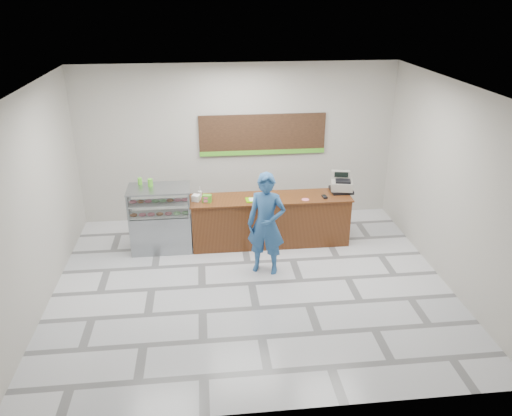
{
  "coord_description": "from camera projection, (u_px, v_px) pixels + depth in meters",
  "views": [
    {
      "loc": [
        -0.76,
        -7.68,
        4.88
      ],
      "look_at": [
        0.18,
        0.9,
        1.09
      ],
      "focal_mm": 35.0,
      "sensor_mm": 36.0,
      "label": 1
    }
  ],
  "objects": [
    {
      "name": "menu_board",
      "position": [
        263.0,
        135.0,
        11.0
      ],
      "size": [
        2.8,
        0.06,
        0.9
      ],
      "color": "black",
      "rests_on": "back_wall"
    },
    {
      "name": "display_case",
      "position": [
        161.0,
        218.0,
        10.0
      ],
      "size": [
        1.22,
        0.72,
        1.33
      ],
      "color": "gray",
      "rests_on": "floor"
    },
    {
      "name": "cash_register",
      "position": [
        341.0,
        184.0,
        10.32
      ],
      "size": [
        0.52,
        0.54,
        0.41
      ],
      "rotation": [
        0.0,
        0.0,
        -0.22
      ],
      "color": "black",
      "rests_on": "sales_counter"
    },
    {
      "name": "green_cup_left",
      "position": [
        140.0,
        181.0,
        9.88
      ],
      "size": [
        0.09,
        0.09,
        0.13
      ],
      "primitive_type": "cylinder",
      "color": "#56B72A",
      "rests_on": "display_case"
    },
    {
      "name": "ceiling",
      "position": [
        251.0,
        88.0,
        7.62
      ],
      "size": [
        7.0,
        7.0,
        0.0
      ],
      "primitive_type": "plane",
      "rotation": [
        3.14,
        0.0,
        0.0
      ],
      "color": "silver",
      "rests_on": "back_wall"
    },
    {
      "name": "serving_tray",
      "position": [
        254.0,
        200.0,
        9.94
      ],
      "size": [
        0.35,
        0.26,
        0.02
      ],
      "rotation": [
        0.0,
        0.0,
        0.04
      ],
      "color": "#62BE00",
      "rests_on": "sales_counter"
    },
    {
      "name": "floor",
      "position": [
        252.0,
        283.0,
        9.03
      ],
      "size": [
        7.0,
        7.0,
        0.0
      ],
      "primitive_type": "plane",
      "color": "silver",
      "rests_on": "ground"
    },
    {
      "name": "donut_decal",
      "position": [
        305.0,
        200.0,
        9.96
      ],
      "size": [
        0.15,
        0.15,
        0.0
      ],
      "primitive_type": "cylinder",
      "color": "#ED6C84",
      "rests_on": "sales_counter"
    },
    {
      "name": "straw_cup",
      "position": [
        200.0,
        194.0,
        10.09
      ],
      "size": [
        0.08,
        0.08,
        0.12
      ],
      "primitive_type": "cylinder",
      "color": "silver",
      "rests_on": "sales_counter"
    },
    {
      "name": "promo_box",
      "position": [
        207.0,
        198.0,
        9.83
      ],
      "size": [
        0.19,
        0.15,
        0.15
      ],
      "primitive_type": "cube",
      "rotation": [
        0.0,
        0.0,
        -0.22
      ],
      "color": "#56B72A",
      "rests_on": "sales_counter"
    },
    {
      "name": "card_terminal",
      "position": [
        325.0,
        197.0,
        10.05
      ],
      "size": [
        0.09,
        0.16,
        0.04
      ],
      "primitive_type": "cube",
      "rotation": [
        0.0,
        0.0,
        0.1
      ],
      "color": "black",
      "rests_on": "sales_counter"
    },
    {
      "name": "green_cup_right",
      "position": [
        150.0,
        183.0,
        9.78
      ],
      "size": [
        0.1,
        0.1,
        0.15
      ],
      "primitive_type": "cylinder",
      "color": "#56B72A",
      "rests_on": "display_case"
    },
    {
      "name": "napkin_box",
      "position": [
        196.0,
        198.0,
        9.89
      ],
      "size": [
        0.19,
        0.19,
        0.12
      ],
      "primitive_type": "cube",
      "rotation": [
        0.0,
        0.0,
        -0.36
      ],
      "color": "white",
      "rests_on": "sales_counter"
    },
    {
      "name": "customer",
      "position": [
        266.0,
        224.0,
        9.07
      ],
      "size": [
        0.82,
        0.68,
        1.94
      ],
      "primitive_type": "imported",
      "rotation": [
        0.0,
        0.0,
        -0.35
      ],
      "color": "#28548A",
      "rests_on": "floor"
    },
    {
      "name": "sales_counter",
      "position": [
        270.0,
        220.0,
        10.29
      ],
      "size": [
        3.26,
        0.76,
        1.03
      ],
      "color": "brown",
      "rests_on": "floor"
    },
    {
      "name": "back_wall",
      "position": [
        238.0,
        144.0,
        11.05
      ],
      "size": [
        7.0,
        0.0,
        7.0
      ],
      "primitive_type": "plane",
      "rotation": [
        1.57,
        0.0,
        0.0
      ],
      "color": "#B8B3A9",
      "rests_on": "floor"
    }
  ]
}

